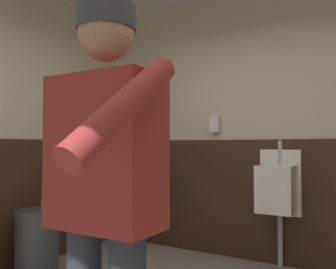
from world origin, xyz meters
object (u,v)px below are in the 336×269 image
soap_dispenser (215,124)px  urinal_solo (277,188)px  trash_bin (37,243)px  person (104,184)px

soap_dispenser → urinal_solo: bearing=-9.6°
trash_bin → soap_dispenser: size_ratio=3.36×
person → trash_bin: bearing=147.7°
trash_bin → soap_dispenser: 2.15m
urinal_solo → trash_bin: (-1.82, -1.34, -0.47)m
person → trash_bin: (-1.79, 1.13, -0.73)m
urinal_solo → trash_bin: 2.30m
urinal_solo → trash_bin: size_ratio=2.05×
trash_bin → person: bearing=-32.3°
urinal_solo → person: person is taller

